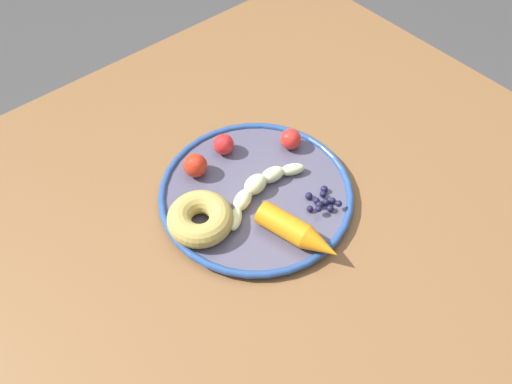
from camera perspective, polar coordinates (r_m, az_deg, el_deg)
name	(u,v)px	position (r m, az deg, el deg)	size (l,w,h in m)	color
ground_plane	(267,356)	(1.48, 1.25, -17.68)	(6.00, 6.00, 0.00)	#413F3F
dining_table	(273,223)	(0.91, 1.94, -3.43)	(1.04, 0.94, 0.72)	brown
plate	(256,193)	(0.83, 0.00, -0.12)	(0.32, 0.32, 0.02)	#4B485D
banana	(259,188)	(0.82, 0.32, 0.46)	(0.18, 0.07, 0.03)	beige
carrot_orange	(298,233)	(0.77, 4.70, -4.52)	(0.07, 0.14, 0.04)	orange
donut	(200,219)	(0.78, -6.19, -2.95)	(0.10, 0.10, 0.04)	#AF984A
blueberry_pile	(322,201)	(0.82, 7.33, -0.99)	(0.06, 0.06, 0.02)	#191638
tomato_near	(224,144)	(0.88, -3.61, 5.28)	(0.04, 0.04, 0.04)	red
tomato_mid	(195,165)	(0.85, -6.73, 2.93)	(0.04, 0.04, 0.04)	red
tomato_far	(291,139)	(0.89, 3.86, 5.86)	(0.04, 0.04, 0.04)	red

